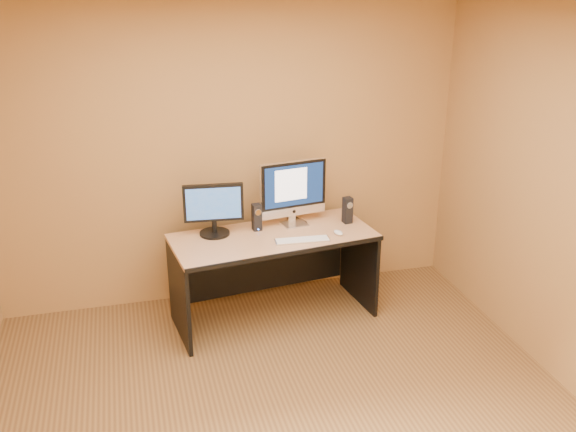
{
  "coord_description": "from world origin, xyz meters",
  "views": [
    {
      "loc": [
        -0.88,
        -3.21,
        2.79
      ],
      "look_at": [
        0.33,
        1.34,
        0.95
      ],
      "focal_mm": 40.0,
      "sensor_mm": 36.0,
      "label": 1
    }
  ],
  "objects": [
    {
      "name": "second_monitor",
      "position": [
        -0.22,
        1.58,
        0.97
      ],
      "size": [
        0.51,
        0.29,
        0.43
      ],
      "primitive_type": null,
      "rotation": [
        0.0,
        0.0,
        -0.09
      ],
      "color": "black",
      "rests_on": "desk"
    },
    {
      "name": "desk",
      "position": [
        0.23,
        1.44,
        0.38
      ],
      "size": [
        1.71,
        0.91,
        0.75
      ],
      "primitive_type": null,
      "rotation": [
        0.0,
        0.0,
        0.12
      ],
      "color": "tan",
      "rests_on": "ground"
    },
    {
      "name": "mouse",
      "position": [
        0.75,
        1.32,
        0.77
      ],
      "size": [
        0.08,
        0.12,
        0.04
      ],
      "primitive_type": "ellipsoid",
      "rotation": [
        0.0,
        0.0,
        0.24
      ],
      "color": "silver",
      "rests_on": "desk"
    },
    {
      "name": "speaker_left",
      "position": [
        0.13,
        1.59,
        0.87
      ],
      "size": [
        0.08,
        0.08,
        0.22
      ],
      "primitive_type": null,
      "rotation": [
        0.0,
        0.0,
        0.11
      ],
      "color": "black",
      "rests_on": "desk"
    },
    {
      "name": "ceiling",
      "position": [
        0.0,
        0.0,
        2.6
      ],
      "size": [
        4.0,
        4.0,
        0.0
      ],
      "primitive_type": "plane",
      "color": "white",
      "rests_on": "walls"
    },
    {
      "name": "cable_b",
      "position": [
        0.44,
        1.76,
        0.76
      ],
      "size": [
        0.03,
        0.18,
        0.01
      ],
      "primitive_type": "cylinder",
      "rotation": [
        1.57,
        0.0,
        -0.14
      ],
      "color": "black",
      "rests_on": "desk"
    },
    {
      "name": "walls",
      "position": [
        0.0,
        0.0,
        1.3
      ],
      "size": [
        4.0,
        4.0,
        2.6
      ],
      "primitive_type": null,
      "color": "olive",
      "rests_on": "ground"
    },
    {
      "name": "imac",
      "position": [
        0.46,
        1.62,
        1.04
      ],
      "size": [
        0.61,
        0.3,
        0.56
      ],
      "primitive_type": null,
      "rotation": [
        0.0,
        0.0,
        0.15
      ],
      "color": "silver",
      "rests_on": "desk"
    },
    {
      "name": "cable_a",
      "position": [
        0.53,
        1.74,
        0.76
      ],
      "size": [
        0.09,
        0.21,
        0.01
      ],
      "primitive_type": "cylinder",
      "rotation": [
        1.57,
        0.0,
        0.4
      ],
      "color": "black",
      "rests_on": "desk"
    },
    {
      "name": "keyboard",
      "position": [
        0.43,
        1.27,
        0.76
      ],
      "size": [
        0.45,
        0.15,
        0.02
      ],
      "primitive_type": "cube",
      "rotation": [
        0.0,
        0.0,
        -0.07
      ],
      "color": "silver",
      "rests_on": "desk"
    },
    {
      "name": "floor",
      "position": [
        0.0,
        0.0,
        0.0
      ],
      "size": [
        4.0,
        4.0,
        0.0
      ],
      "primitive_type": "plane",
      "color": "brown",
      "rests_on": "ground"
    },
    {
      "name": "speaker_right",
      "position": [
        0.91,
        1.55,
        0.87
      ],
      "size": [
        0.08,
        0.08,
        0.22
      ],
      "primitive_type": null,
      "rotation": [
        0.0,
        0.0,
        0.15
      ],
      "color": "black",
      "rests_on": "desk"
    }
  ]
}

